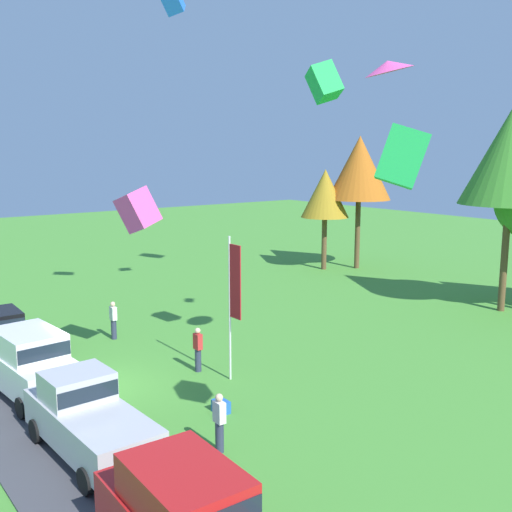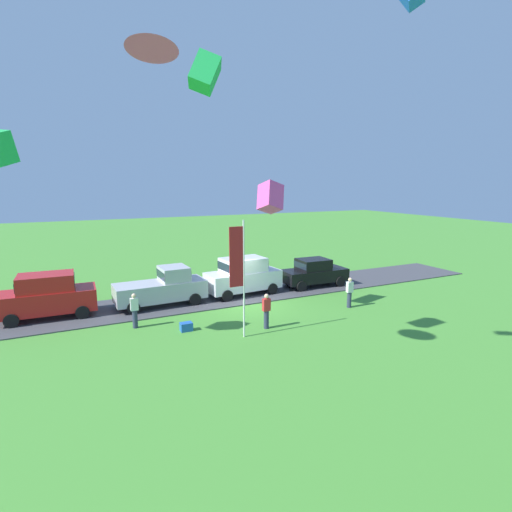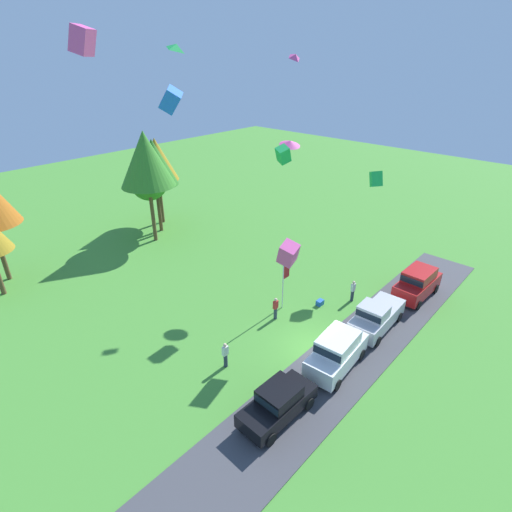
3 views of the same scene
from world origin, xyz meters
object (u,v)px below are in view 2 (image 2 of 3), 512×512
at_px(car_sedan_mid_row, 314,272).
at_px(person_on_lawn, 350,292).
at_px(car_pickup_near_entrance, 164,287).
at_px(car_suv_far_end, 47,294).
at_px(cooler_box, 186,327).
at_px(car_suv_by_flagpole, 243,275).
at_px(flag_banner, 239,265).
at_px(kite_delta_high_right, 152,44).
at_px(person_watching_sky, 135,310).
at_px(kite_box_mid_center, 270,197).
at_px(kite_box_low_drifter, 205,73).
at_px(person_beside_suv, 266,311).

xyz_separation_m(car_sedan_mid_row, person_on_lawn, (0.75, 4.65, -0.16)).
distance_m(car_pickup_near_entrance, person_on_lawn, 10.44).
height_order(car_suv_far_end, cooler_box, car_suv_far_end).
height_order(car_suv_by_flagpole, flag_banner, flag_banner).
bearing_deg(kite_delta_high_right, person_watching_sky, -90.02).
xyz_separation_m(car_pickup_near_entrance, car_suv_far_end, (5.85, -0.37, 0.19)).
bearing_deg(cooler_box, kite_delta_high_right, 67.16).
bearing_deg(car_suv_by_flagpole, car_pickup_near_entrance, 0.57).
relative_size(car_sedan_mid_row, flag_banner, 0.84).
bearing_deg(car_suv_by_flagpole, cooler_box, 42.11).
bearing_deg(cooler_box, car_suv_by_flagpole, -137.89).
distance_m(flag_banner, kite_box_mid_center, 4.52).
bearing_deg(person_on_lawn, kite_delta_high_right, 21.79).
xyz_separation_m(car_sedan_mid_row, kite_box_mid_center, (5.32, 3.79, 5.13)).
height_order(car_sedan_mid_row, car_suv_far_end, car_suv_far_end).
relative_size(car_sedan_mid_row, person_on_lawn, 2.60).
bearing_deg(car_suv_by_flagpole, person_on_lawn, 131.39).
distance_m(car_suv_far_end, person_on_lawn, 15.97).
height_order(kite_delta_high_right, kite_box_low_drifter, kite_delta_high_right).
bearing_deg(person_watching_sky, car_suv_by_flagpole, -156.95).
height_order(person_on_lawn, kite_delta_high_right, kite_delta_high_right).
xyz_separation_m(car_pickup_near_entrance, person_beside_suv, (-3.57, 5.73, -0.23)).
height_order(car_suv_by_flagpole, cooler_box, car_suv_by_flagpole).
xyz_separation_m(car_sedan_mid_row, car_suv_far_end, (15.84, -0.56, 0.25)).
xyz_separation_m(car_suv_far_end, kite_delta_high_right, (-3.77, 9.75, 9.56)).
bearing_deg(car_suv_far_end, cooler_box, 140.98).
distance_m(car_suv_far_end, cooler_box, 7.63).
bearing_deg(person_on_lawn, person_beside_suv, 8.89).
bearing_deg(flag_banner, person_watching_sky, -39.50).
relative_size(person_beside_suv, person_watching_sky, 1.00).
xyz_separation_m(flag_banner, kite_box_low_drifter, (2.12, 2.21, 7.12)).
relative_size(person_beside_suv, flag_banner, 0.32).
relative_size(cooler_box, kite_box_mid_center, 0.42).
relative_size(flag_banner, kite_box_mid_center, 3.99).
bearing_deg(kite_box_low_drifter, kite_box_mid_center, -137.29).
relative_size(person_beside_suv, person_on_lawn, 1.00).
distance_m(person_beside_suv, flag_banner, 3.02).
bearing_deg(person_watching_sky, kite_delta_high_right, 89.98).
xyz_separation_m(car_sedan_mid_row, car_suv_by_flagpole, (5.06, -0.24, 0.25)).
distance_m(car_suv_by_flagpole, flag_banner, 7.27).
height_order(car_suv_by_flagpole, person_on_lawn, car_suv_by_flagpole).
xyz_separation_m(flag_banner, kite_delta_high_right, (4.03, 3.13, 7.50)).
bearing_deg(kite_delta_high_right, person_beside_suv, -147.23).
xyz_separation_m(person_on_lawn, kite_delta_high_right, (11.33, 4.53, 9.98)).
bearing_deg(person_on_lawn, kite_box_mid_center, -10.68).
bearing_deg(car_pickup_near_entrance, person_watching_sky, 54.64).
bearing_deg(kite_delta_high_right, kite_box_low_drifter, -154.36).
bearing_deg(car_suv_far_end, kite_box_low_drifter, 122.72).
relative_size(person_watching_sky, flag_banner, 0.32).
distance_m(person_beside_suv, person_watching_sky, 6.31).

